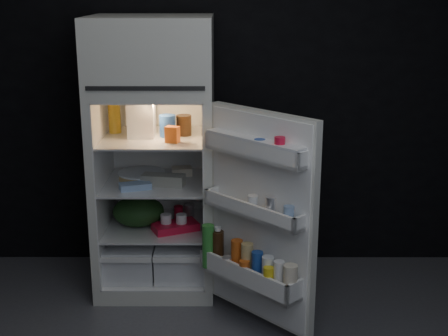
{
  "coord_description": "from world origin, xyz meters",
  "views": [
    {
      "loc": [
        0.21,
        -2.6,
        1.94
      ],
      "look_at": [
        0.2,
        1.0,
        0.9
      ],
      "focal_mm": 50.0,
      "sensor_mm": 36.0,
      "label": 1
    }
  ],
  "objects_px": {
    "yogurt_tray": "(175,227)",
    "egg_carton": "(163,180)",
    "refrigerator": "(155,146)",
    "milk_jug": "(142,118)",
    "fridge_door": "(258,223)"
  },
  "relations": [
    {
      "from": "yogurt_tray",
      "to": "egg_carton",
      "type": "bearing_deg",
      "value": 138.07
    },
    {
      "from": "refrigerator",
      "to": "yogurt_tray",
      "type": "xyz_separation_m",
      "value": [
        0.13,
        -0.14,
        -0.5
      ]
    },
    {
      "from": "refrigerator",
      "to": "milk_jug",
      "type": "xyz_separation_m",
      "value": [
        -0.08,
        -0.03,
        0.19
      ]
    },
    {
      "from": "fridge_door",
      "to": "milk_jug",
      "type": "distance_m",
      "value": 1.06
    },
    {
      "from": "refrigerator",
      "to": "milk_jug",
      "type": "relative_size",
      "value": 7.42
    },
    {
      "from": "fridge_door",
      "to": "egg_carton",
      "type": "height_order",
      "value": "fridge_door"
    },
    {
      "from": "milk_jug",
      "to": "fridge_door",
      "type": "bearing_deg",
      "value": -40.82
    },
    {
      "from": "refrigerator",
      "to": "fridge_door",
      "type": "height_order",
      "value": "refrigerator"
    },
    {
      "from": "refrigerator",
      "to": "fridge_door",
      "type": "distance_m",
      "value": 0.95
    },
    {
      "from": "yogurt_tray",
      "to": "fridge_door",
      "type": "bearing_deg",
      "value": -68.92
    },
    {
      "from": "milk_jug",
      "to": "yogurt_tray",
      "type": "xyz_separation_m",
      "value": [
        0.21,
        -0.11,
        -0.69
      ]
    },
    {
      "from": "fridge_door",
      "to": "milk_jug",
      "type": "height_order",
      "value": "fridge_door"
    },
    {
      "from": "refrigerator",
      "to": "fridge_door",
      "type": "relative_size",
      "value": 1.46
    },
    {
      "from": "yogurt_tray",
      "to": "milk_jug",
      "type": "bearing_deg",
      "value": 127.78
    },
    {
      "from": "fridge_door",
      "to": "milk_jug",
      "type": "bearing_deg",
      "value": 139.07
    }
  ]
}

